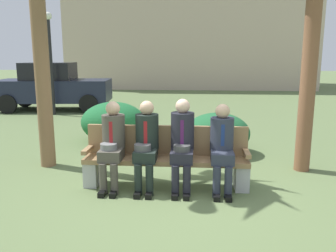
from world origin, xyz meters
The scene contains 11 objects.
ground_plane centered at (0.00, 0.00, 0.00)m, with size 80.00×80.00×0.00m, color #5B6E43.
park_bench centered at (-0.22, 0.32, 0.44)m, with size 2.44×0.44×0.90m.
seated_man_leftmost centered at (-1.00, 0.18, 0.71)m, with size 0.34×0.72×1.28m.
seated_man_centerleft centered at (-0.50, 0.19, 0.72)m, with size 0.34×0.72×1.30m.
seated_man_centerright centered at (0.02, 0.19, 0.74)m, with size 0.34×0.72×1.33m.
seated_man_rightmost centered at (0.60, 0.19, 0.71)m, with size 0.34×0.72×1.26m.
shrub_near_bench centered at (0.65, 2.19, 0.41)m, with size 1.30×1.19×0.81m, color #1E5B30.
shrub_mid_lawn centered at (-1.65, 2.96, 0.45)m, with size 1.45×1.33×0.91m, color #1E6633.
parked_car_near centered at (-4.87, 7.40, 0.84)m, with size 4.03×2.02×1.68m.
street_lamp centered at (-4.47, 6.41, 2.03)m, with size 0.24×0.24×3.27m.
building_backdrop centered at (-0.23, 18.04, 4.41)m, with size 14.86×6.63×8.77m.
Camera 1 is at (0.22, -4.74, 1.95)m, focal length 37.55 mm.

